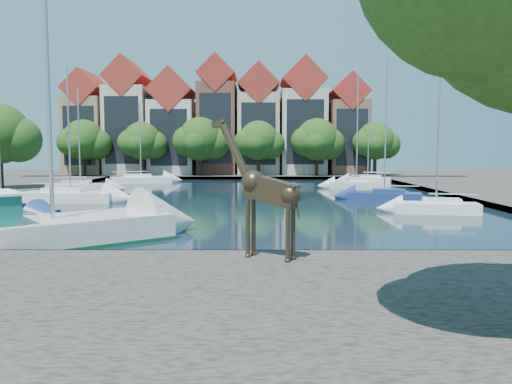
% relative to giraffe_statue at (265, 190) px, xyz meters
% --- Properties ---
extents(ground, '(160.00, 160.00, 0.00)m').
position_rel_giraffe_statue_xyz_m(ground, '(-2.12, 1.37, -2.83)').
color(ground, '#38332B').
rests_on(ground, ground).
extents(water_basin, '(38.00, 50.00, 0.08)m').
position_rel_giraffe_statue_xyz_m(water_basin, '(-2.12, 25.37, -2.79)').
color(water_basin, black).
rests_on(water_basin, ground).
extents(near_quay, '(50.00, 14.00, 0.50)m').
position_rel_giraffe_statue_xyz_m(near_quay, '(-2.12, -5.63, -2.58)').
color(near_quay, '#504C46').
rests_on(near_quay, ground).
extents(far_quay, '(60.00, 16.00, 0.50)m').
position_rel_giraffe_statue_xyz_m(far_quay, '(-2.12, 57.37, -2.58)').
color(far_quay, '#504C46').
rests_on(far_quay, ground).
extents(townhouse_west_end, '(5.44, 9.18, 14.93)m').
position_rel_giraffe_statue_xyz_m(townhouse_west_end, '(-25.12, 57.36, 4.53)').
color(townhouse_west_end, '#92704F').
rests_on(townhouse_west_end, far_quay).
extents(townhouse_west_mid, '(5.94, 9.18, 16.79)m').
position_rel_giraffe_statue_xyz_m(townhouse_west_mid, '(-19.12, 57.36, 5.41)').
color(townhouse_west_mid, beige).
rests_on(townhouse_west_mid, far_quay).
extents(townhouse_west_inner, '(6.43, 9.18, 15.15)m').
position_rel_giraffe_statue_xyz_m(townhouse_west_inner, '(-12.62, 57.36, 4.52)').
color(townhouse_west_inner, beige).
rests_on(townhouse_west_inner, far_quay).
extents(townhouse_center, '(5.44, 9.18, 16.93)m').
position_rel_giraffe_statue_xyz_m(townhouse_center, '(-6.12, 57.36, 5.54)').
color(townhouse_center, brown).
rests_on(townhouse_center, far_quay).
extents(townhouse_east_inner, '(5.94, 9.18, 15.79)m').
position_rel_giraffe_statue_xyz_m(townhouse_east_inner, '(-0.12, 57.36, 4.90)').
color(townhouse_east_inner, tan).
rests_on(townhouse_east_inner, far_quay).
extents(townhouse_east_mid, '(6.43, 9.18, 16.65)m').
position_rel_giraffe_statue_xyz_m(townhouse_east_mid, '(6.38, 57.36, 5.28)').
color(townhouse_east_mid, beige).
rests_on(townhouse_east_mid, far_quay).
extents(townhouse_east_end, '(5.44, 9.18, 14.43)m').
position_rel_giraffe_statue_xyz_m(townhouse_east_end, '(12.88, 57.36, 4.28)').
color(townhouse_east_end, brown).
rests_on(townhouse_east_end, far_quay).
extents(far_tree_far_west, '(7.28, 5.60, 7.68)m').
position_rel_giraffe_statue_xyz_m(far_tree_far_west, '(-24.02, 51.87, 2.36)').
color(far_tree_far_west, '#332114').
rests_on(far_tree_far_west, far_quay).
extents(far_tree_west, '(6.76, 5.20, 7.36)m').
position_rel_giraffe_statue_xyz_m(far_tree_west, '(-16.03, 51.87, 2.25)').
color(far_tree_west, '#332114').
rests_on(far_tree_west, far_quay).
extents(far_tree_mid_west, '(7.80, 6.00, 8.00)m').
position_rel_giraffe_statue_xyz_m(far_tree_mid_west, '(-8.01, 51.87, 2.46)').
color(far_tree_mid_west, '#332114').
rests_on(far_tree_mid_west, far_quay).
extents(far_tree_mid_east, '(7.02, 5.40, 7.52)m').
position_rel_giraffe_statue_xyz_m(far_tree_mid_east, '(-0.02, 51.87, 2.30)').
color(far_tree_mid_east, '#332114').
rests_on(far_tree_mid_east, far_quay).
extents(far_tree_east, '(7.54, 5.80, 7.84)m').
position_rel_giraffe_statue_xyz_m(far_tree_east, '(7.99, 51.87, 2.41)').
color(far_tree_east, '#332114').
rests_on(far_tree_east, far_quay).
extents(far_tree_far_east, '(6.76, 5.20, 7.36)m').
position_rel_giraffe_statue_xyz_m(far_tree_far_east, '(15.97, 51.87, 2.25)').
color(far_tree_far_east, '#332114').
rests_on(far_tree_far_east, far_quay).
extents(side_tree_left_far, '(7.28, 5.60, 7.88)m').
position_rel_giraffe_statue_xyz_m(side_tree_left_far, '(-24.02, 29.37, 2.55)').
color(side_tree_left_far, '#332114').
rests_on(side_tree_left_far, left_quay).
extents(giraffe_statue, '(3.07, 1.88, 4.74)m').
position_rel_giraffe_statue_xyz_m(giraffe_statue, '(0.00, 0.00, 0.00)').
color(giraffe_statue, '#362A1B').
rests_on(giraffe_statue, near_quay).
extents(motorsailer, '(12.31, 10.81, 12.14)m').
position_rel_giraffe_statue_xyz_m(motorsailer, '(-10.49, 3.11, -1.82)').
color(motorsailer, silver).
rests_on(motorsailer, water_basin).
extents(sailboat_left_b, '(6.90, 4.57, 9.48)m').
position_rel_giraffe_statue_xyz_m(sailboat_left_b, '(-14.82, 11.40, -2.22)').
color(sailboat_left_b, navy).
rests_on(sailboat_left_b, water_basin).
extents(sailboat_left_c, '(7.33, 3.17, 10.33)m').
position_rel_giraffe_statue_xyz_m(sailboat_left_c, '(-14.76, 21.79, -2.16)').
color(sailboat_left_c, silver).
rests_on(sailboat_left_c, water_basin).
extents(sailboat_left_d, '(6.18, 2.85, 9.79)m').
position_rel_giraffe_statue_xyz_m(sailboat_left_d, '(-17.12, 30.57, -2.15)').
color(sailboat_left_d, silver).
rests_on(sailboat_left_d, water_basin).
extents(sailboat_left_e, '(7.35, 4.94, 9.54)m').
position_rel_giraffe_statue_xyz_m(sailboat_left_e, '(-14.12, 42.46, -2.17)').
color(sailboat_left_e, white).
rests_on(sailboat_left_e, water_basin).
extents(sailboat_right_a, '(5.45, 2.82, 9.69)m').
position_rel_giraffe_statue_xyz_m(sailboat_right_a, '(11.19, 14.98, -2.21)').
color(sailboat_right_a, white).
rests_on(sailboat_right_a, water_basin).
extents(sailboat_right_b, '(6.00, 3.40, 11.08)m').
position_rel_giraffe_statue_xyz_m(sailboat_right_b, '(9.88, 22.92, -2.24)').
color(sailboat_right_b, navy).
rests_on(sailboat_right_b, water_basin).
extents(sailboat_right_c, '(5.71, 2.12, 11.66)m').
position_rel_giraffe_statue_xyz_m(sailboat_right_c, '(10.01, 34.81, -2.14)').
color(sailboat_right_c, silver).
rests_on(sailboat_right_c, water_basin).
extents(sailboat_right_d, '(5.77, 3.64, 9.62)m').
position_rel_giraffe_statue_xyz_m(sailboat_right_d, '(12.88, 42.56, -2.19)').
color(sailboat_right_d, silver).
rests_on(sailboat_right_d, water_basin).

